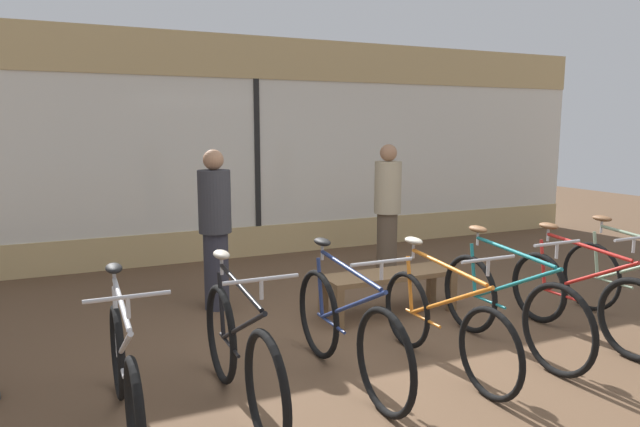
{
  "coord_description": "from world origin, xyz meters",
  "views": [
    {
      "loc": [
        -2.63,
        -3.86,
        1.93
      ],
      "look_at": [
        0.0,
        1.93,
        0.95
      ],
      "focal_mm": 32.0,
      "sensor_mm": 36.0,
      "label": 1
    }
  ],
  "objects_px": {
    "bicycle_center_right": "(509,306)",
    "customer_near_rack": "(215,226)",
    "bicycle_left": "(240,354)",
    "display_bench": "(389,280)",
    "bicycle_far_left": "(125,374)",
    "bicycle_right": "(581,298)",
    "bicycle_center": "(443,323)",
    "customer_by_window": "(387,208)",
    "bicycle_far_right": "(636,285)",
    "bicycle_center_left": "(347,330)"
  },
  "relations": [
    {
      "from": "bicycle_center_right",
      "to": "customer_near_rack",
      "type": "bearing_deg",
      "value": 132.43
    },
    {
      "from": "customer_near_rack",
      "to": "bicycle_left",
      "type": "bearing_deg",
      "value": -100.32
    },
    {
      "from": "display_bench",
      "to": "bicycle_far_left",
      "type": "bearing_deg",
      "value": -155.06
    },
    {
      "from": "bicycle_far_left",
      "to": "bicycle_center_right",
      "type": "distance_m",
      "value": 3.14
    },
    {
      "from": "bicycle_right",
      "to": "display_bench",
      "type": "xyz_separation_m",
      "value": [
        -1.23,
        1.32,
        -0.02
      ]
    },
    {
      "from": "customer_near_rack",
      "to": "bicycle_center",
      "type": "bearing_deg",
      "value": -61.03
    },
    {
      "from": "customer_near_rack",
      "to": "customer_by_window",
      "type": "xyz_separation_m",
      "value": [
        2.32,
        0.38,
        0.01
      ]
    },
    {
      "from": "bicycle_far_left",
      "to": "bicycle_center_right",
      "type": "relative_size",
      "value": 0.94
    },
    {
      "from": "bicycle_left",
      "to": "customer_by_window",
      "type": "relative_size",
      "value": 1.05
    },
    {
      "from": "bicycle_left",
      "to": "customer_by_window",
      "type": "bearing_deg",
      "value": 43.9
    },
    {
      "from": "bicycle_far_left",
      "to": "customer_near_rack",
      "type": "bearing_deg",
      "value": 62.26
    },
    {
      "from": "bicycle_center",
      "to": "bicycle_right",
      "type": "relative_size",
      "value": 1.0
    },
    {
      "from": "bicycle_right",
      "to": "customer_by_window",
      "type": "relative_size",
      "value": 1.02
    },
    {
      "from": "bicycle_far_right",
      "to": "display_bench",
      "type": "height_order",
      "value": "bicycle_far_right"
    },
    {
      "from": "bicycle_right",
      "to": "bicycle_far_right",
      "type": "distance_m",
      "value": 0.79
    },
    {
      "from": "bicycle_far_right",
      "to": "customer_by_window",
      "type": "bearing_deg",
      "value": 115.92
    },
    {
      "from": "bicycle_center_left",
      "to": "customer_by_window",
      "type": "xyz_separation_m",
      "value": [
        1.87,
        2.52,
        0.49
      ]
    },
    {
      "from": "bicycle_left",
      "to": "bicycle_center",
      "type": "height_order",
      "value": "bicycle_left"
    },
    {
      "from": "bicycle_right",
      "to": "bicycle_far_right",
      "type": "relative_size",
      "value": 0.97
    },
    {
      "from": "display_bench",
      "to": "customer_by_window",
      "type": "xyz_separation_m",
      "value": [
        0.76,
        1.3,
        0.53
      ]
    },
    {
      "from": "bicycle_center_right",
      "to": "customer_by_window",
      "type": "distance_m",
      "value": 2.63
    },
    {
      "from": "bicycle_right",
      "to": "bicycle_center_left",
      "type": "bearing_deg",
      "value": 177.76
    },
    {
      "from": "bicycle_center_left",
      "to": "customer_near_rack",
      "type": "distance_m",
      "value": 2.24
    },
    {
      "from": "bicycle_left",
      "to": "bicycle_center_right",
      "type": "height_order",
      "value": "bicycle_left"
    },
    {
      "from": "bicycle_center",
      "to": "customer_near_rack",
      "type": "xyz_separation_m",
      "value": [
        -1.25,
        2.26,
        0.51
      ]
    },
    {
      "from": "bicycle_center_right",
      "to": "display_bench",
      "type": "bearing_deg",
      "value": 108.61
    },
    {
      "from": "bicycle_center",
      "to": "bicycle_right",
      "type": "height_order",
      "value": "bicycle_right"
    },
    {
      "from": "bicycle_right",
      "to": "customer_by_window",
      "type": "distance_m",
      "value": 2.71
    },
    {
      "from": "bicycle_left",
      "to": "customer_near_rack",
      "type": "relative_size",
      "value": 1.06
    },
    {
      "from": "customer_near_rack",
      "to": "bicycle_far_right",
      "type": "bearing_deg",
      "value": -31.52
    },
    {
      "from": "bicycle_center",
      "to": "display_bench",
      "type": "height_order",
      "value": "bicycle_center"
    },
    {
      "from": "bicycle_left",
      "to": "display_bench",
      "type": "bearing_deg",
      "value": 33.97
    },
    {
      "from": "bicycle_far_right",
      "to": "customer_near_rack",
      "type": "xyz_separation_m",
      "value": [
        -3.58,
        2.19,
        0.48
      ]
    },
    {
      "from": "bicycle_far_left",
      "to": "bicycle_far_right",
      "type": "relative_size",
      "value": 0.94
    },
    {
      "from": "bicycle_far_left",
      "to": "bicycle_center_right",
      "type": "height_order",
      "value": "bicycle_center_right"
    },
    {
      "from": "bicycle_center",
      "to": "bicycle_far_right",
      "type": "height_order",
      "value": "bicycle_far_right"
    },
    {
      "from": "bicycle_center_left",
      "to": "bicycle_center_right",
      "type": "xyz_separation_m",
      "value": [
        1.54,
        -0.04,
        -0.0
      ]
    },
    {
      "from": "customer_near_rack",
      "to": "bicycle_far_left",
      "type": "bearing_deg",
      "value": -117.74
    },
    {
      "from": "bicycle_center_left",
      "to": "customer_near_rack",
      "type": "height_order",
      "value": "customer_near_rack"
    },
    {
      "from": "bicycle_far_left",
      "to": "bicycle_right",
      "type": "relative_size",
      "value": 0.97
    },
    {
      "from": "bicycle_center_left",
      "to": "customer_by_window",
      "type": "bearing_deg",
      "value": 53.46
    },
    {
      "from": "bicycle_center",
      "to": "bicycle_center_left",
      "type": "bearing_deg",
      "value": 171.87
    },
    {
      "from": "bicycle_center_left",
      "to": "bicycle_center_right",
      "type": "relative_size",
      "value": 1.02
    },
    {
      "from": "bicycle_center_right",
      "to": "bicycle_right",
      "type": "bearing_deg",
      "value": -3.85
    },
    {
      "from": "customer_by_window",
      "to": "bicycle_center",
      "type": "bearing_deg",
      "value": -112.19
    },
    {
      "from": "display_bench",
      "to": "bicycle_center_right",
      "type": "bearing_deg",
      "value": -71.39
    },
    {
      "from": "bicycle_center_left",
      "to": "display_bench",
      "type": "xyz_separation_m",
      "value": [
        1.11,
        1.23,
        -0.05
      ]
    },
    {
      "from": "bicycle_left",
      "to": "customer_near_rack",
      "type": "xyz_separation_m",
      "value": [
        0.41,
        2.25,
        0.48
      ]
    },
    {
      "from": "bicycle_far_left",
      "to": "bicycle_center_left",
      "type": "relative_size",
      "value": 0.93
    },
    {
      "from": "bicycle_center_right",
      "to": "bicycle_right",
      "type": "relative_size",
      "value": 1.03
    }
  ]
}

